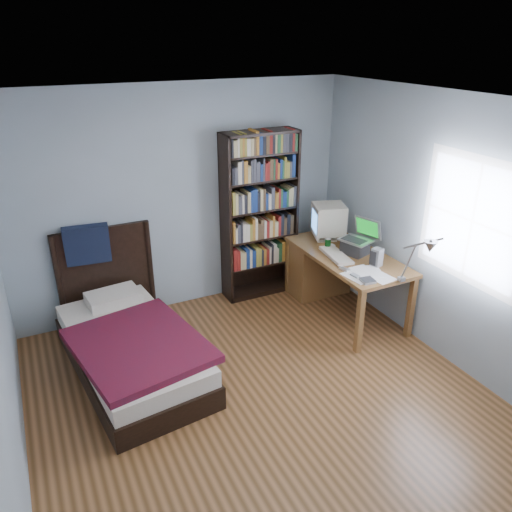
# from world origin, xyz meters

# --- Properties ---
(room) EXTENTS (4.20, 4.24, 2.50)m
(room) POSITION_xyz_m (0.03, -0.00, 1.25)
(room) COLOR #553619
(room) RESTS_ON ground
(desk) EXTENTS (0.75, 1.52, 0.73)m
(desk) POSITION_xyz_m (1.50, 1.48, 0.41)
(desk) COLOR brown
(desk) RESTS_ON floor
(crt_monitor) EXTENTS (0.47, 0.44, 0.42)m
(crt_monitor) POSITION_xyz_m (1.54, 1.53, 0.97)
(crt_monitor) COLOR beige
(crt_monitor) RESTS_ON desk
(laptop) EXTENTS (0.40, 0.38, 0.39)m
(laptop) POSITION_xyz_m (1.60, 1.04, 0.84)
(laptop) COLOR #2D2D30
(laptop) RESTS_ON desk
(desk_lamp) EXTENTS (0.23, 0.52, 0.61)m
(desk_lamp) POSITION_xyz_m (1.48, -0.07, 1.22)
(desk_lamp) COLOR #99999E
(desk_lamp) RESTS_ON desk
(keyboard) EXTENTS (0.25, 0.50, 0.05)m
(keyboard) POSITION_xyz_m (1.35, 1.05, 0.75)
(keyboard) COLOR beige
(keyboard) RESTS_ON desk
(speaker) EXTENTS (0.12, 0.12, 0.19)m
(speaker) POSITION_xyz_m (1.59, 0.68, 0.83)
(speaker) COLOR gray
(speaker) RESTS_ON desk
(soda_can) EXTENTS (0.07, 0.07, 0.12)m
(soda_can) POSITION_xyz_m (1.39, 1.28, 0.79)
(soda_can) COLOR #07370B
(soda_can) RESTS_ON desk
(mouse) EXTENTS (0.06, 0.10, 0.03)m
(mouse) POSITION_xyz_m (1.47, 1.30, 0.75)
(mouse) COLOR silver
(mouse) RESTS_ON desk
(phone_silver) EXTENTS (0.08, 0.11, 0.02)m
(phone_silver) POSITION_xyz_m (1.24, 0.74, 0.74)
(phone_silver) COLOR silver
(phone_silver) RESTS_ON desk
(phone_grey) EXTENTS (0.06, 0.10, 0.02)m
(phone_grey) POSITION_xyz_m (1.24, 0.57, 0.74)
(phone_grey) COLOR gray
(phone_grey) RESTS_ON desk
(external_drive) EXTENTS (0.14, 0.14, 0.03)m
(external_drive) POSITION_xyz_m (1.28, 0.42, 0.74)
(external_drive) COLOR gray
(external_drive) RESTS_ON desk
(bookshelf) EXTENTS (0.88, 0.30, 1.97)m
(bookshelf) POSITION_xyz_m (0.87, 1.94, 0.99)
(bookshelf) COLOR black
(bookshelf) RESTS_ON floor
(bed) EXTENTS (1.23, 2.09, 1.16)m
(bed) POSITION_xyz_m (-0.92, 1.14, 0.26)
(bed) COLOR black
(bed) RESTS_ON floor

